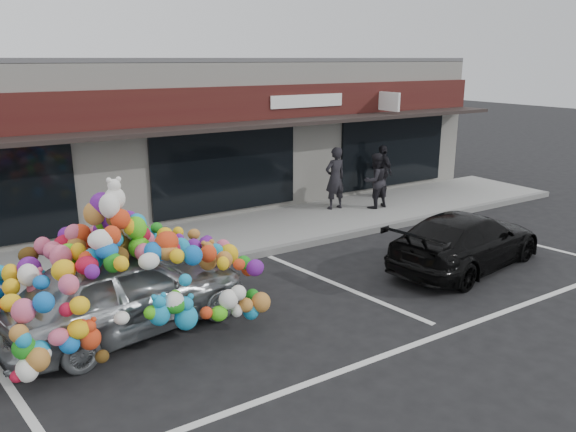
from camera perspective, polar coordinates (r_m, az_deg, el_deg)
ground at (r=9.64m, az=-7.51°, el=-10.90°), size 90.00×90.00×0.00m
shop_building at (r=16.82m, az=-20.28°, el=7.48°), size 24.00×7.20×4.31m
sidewalk at (r=13.08m, az=-15.05°, el=-3.67°), size 26.00×3.00×0.15m
kerb at (r=11.74m, az=-12.77°, el=-5.77°), size 26.00×0.18×0.16m
parking_stripe_left at (r=9.14m, az=-27.12°, el=-14.19°), size 0.73×4.37×0.01m
parking_stripe_mid at (r=11.13m, az=5.27°, el=-7.04°), size 0.73×4.37×0.01m
parking_stripe_right at (r=14.89m, az=21.97°, el=-2.22°), size 0.73×4.37×0.01m
lane_line at (r=8.96m, az=11.16°, el=-13.25°), size 14.00×0.12×0.01m
toy_car at (r=9.39m, az=-16.26°, el=-6.47°), size 2.94×4.59×2.52m
black_sedan at (r=12.44m, az=17.64°, el=-2.36°), size 2.35×4.32×1.19m
pedestrian_a at (r=15.92m, az=4.80°, el=3.84°), size 0.65×0.43×1.77m
pedestrian_b at (r=16.18m, az=8.83°, el=3.57°), size 0.78×0.61×1.58m
pedestrian_c at (r=17.60m, az=9.53°, el=4.54°), size 0.98×0.52×1.59m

